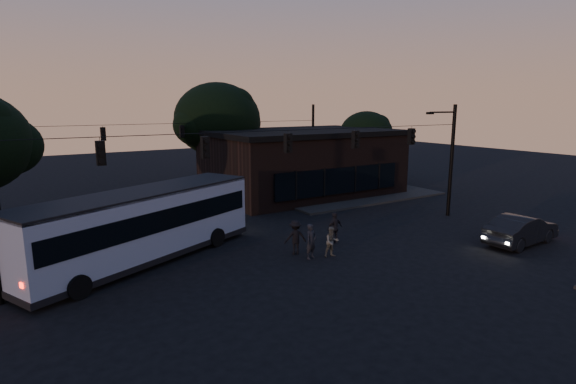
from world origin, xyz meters
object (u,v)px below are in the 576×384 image
bus (142,222)px  pedestrian_a (311,241)px  pedestrian_b (332,242)px  pedestrian_c (335,228)px  pedestrian_d (295,237)px  building (302,162)px  car (521,230)px

bus → pedestrian_a: (7.08, -3.99, -1.07)m
pedestrian_b → pedestrian_c: 2.24m
bus → pedestrian_d: 7.51m
building → pedestrian_b: building is taller
building → bus: size_ratio=1.24×
pedestrian_c → pedestrian_d: size_ratio=0.99×
pedestrian_a → pedestrian_b: bearing=-35.4°
pedestrian_b → pedestrian_d: pedestrian_d is taller
bus → pedestrian_a: bearing=-53.9°
pedestrian_d → car: bearing=170.7°
car → pedestrian_c: bearing=54.2°
pedestrian_b → pedestrian_d: bearing=145.2°
bus → pedestrian_b: 9.26m
pedestrian_a → building: bearing=40.5°
pedestrian_c → pedestrian_a: bearing=20.9°
pedestrian_b → car: bearing=-11.1°
pedestrian_a → pedestrian_b: 1.08m
bus → car: 19.88m
pedestrian_c → pedestrian_d: (-2.80, -0.35, 0.01)m
building → pedestrian_d: (-9.27, -13.11, -1.82)m
building → pedestrian_d: building is taller
pedestrian_a → pedestrian_d: 1.01m
car → pedestrian_a: 11.77m
bus → pedestrian_d: size_ratio=7.00×
bus → car: bus is taller
pedestrian_c → building: bearing=-123.6°
bus → car: bearing=-49.0°
bus → pedestrian_d: bearing=-48.5°
bus → pedestrian_b: bearing=-52.6°
car → pedestrian_c: pedestrian_c is taller
building → pedestrian_a: (-8.99, -14.08, -1.83)m
building → pedestrian_a: size_ratio=8.80×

